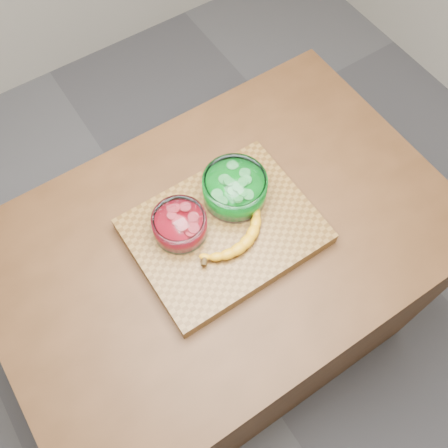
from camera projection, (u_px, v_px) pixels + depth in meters
ground at (224, 332)px, 2.07m from camera, size 3.50×3.50×0.00m
counter at (224, 295)px, 1.68m from camera, size 1.20×0.80×0.90m
cutting_board at (224, 231)px, 1.26m from camera, size 0.45×0.35×0.04m
bowl_red at (180, 225)px, 1.21m from camera, size 0.13×0.13×0.06m
bowl_green at (235, 189)px, 1.25m from camera, size 0.16×0.16×0.08m
banana at (233, 233)px, 1.22m from camera, size 0.24×0.14×0.03m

